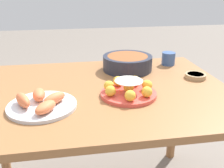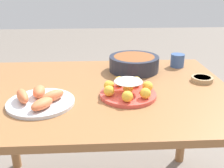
# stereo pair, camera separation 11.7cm
# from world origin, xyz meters

# --- Properties ---
(dining_table) EXTENTS (1.25, 0.89, 0.75)m
(dining_table) POSITION_xyz_m (0.00, 0.00, 0.64)
(dining_table) COLOR #936038
(dining_table) RESTS_ON ground_plane
(cake_plate) EXTENTS (0.25, 0.25, 0.08)m
(cake_plate) POSITION_xyz_m (0.13, -0.10, 0.77)
(cake_plate) COLOR #E04C42
(cake_plate) RESTS_ON dining_table
(serving_bowl) EXTENTS (0.27, 0.27, 0.08)m
(serving_bowl) POSITION_xyz_m (0.20, 0.25, 0.79)
(serving_bowl) COLOR #232838
(serving_bowl) RESTS_ON dining_table
(sauce_bowl) EXTENTS (0.11, 0.11, 0.02)m
(sauce_bowl) POSITION_xyz_m (0.52, 0.06, 0.76)
(sauce_bowl) COLOR tan
(sauce_bowl) RESTS_ON dining_table
(seafood_platter) EXTENTS (0.27, 0.27, 0.06)m
(seafood_platter) POSITION_xyz_m (-0.24, -0.16, 0.77)
(seafood_platter) COLOR silver
(seafood_platter) RESTS_ON dining_table
(cup_far) EXTENTS (0.08, 0.08, 0.07)m
(cup_far) POSITION_xyz_m (0.47, 0.31, 0.78)
(cup_far) COLOR #38568E
(cup_far) RESTS_ON dining_table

